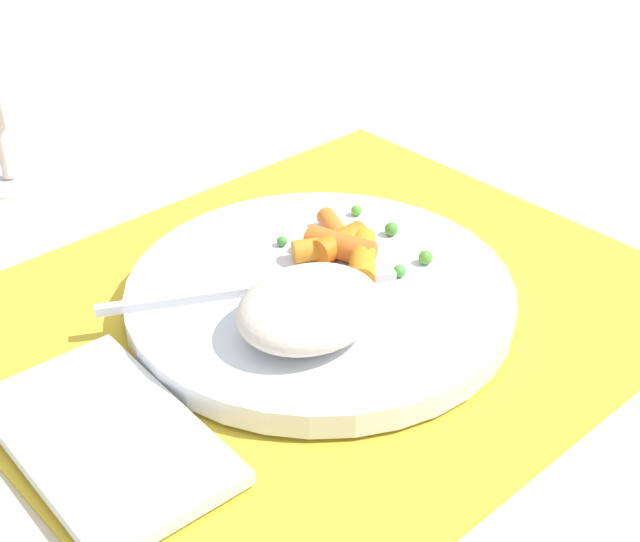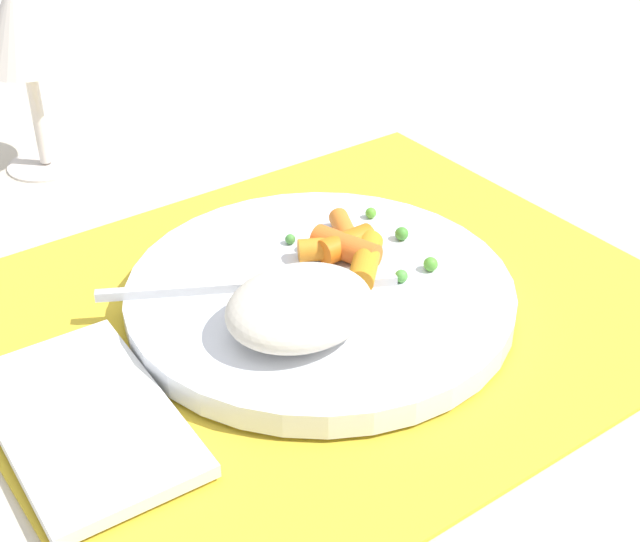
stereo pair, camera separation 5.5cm
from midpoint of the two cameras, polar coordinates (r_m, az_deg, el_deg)
name	(u,v)px [view 1 (the left image)]	position (r m, az deg, el deg)	size (l,w,h in m)	color
ground_plane	(320,312)	(0.58, -2.71, -2.72)	(2.40, 2.40, 0.00)	beige
placemat	(320,309)	(0.58, -2.71, -2.48)	(0.43, 0.36, 0.01)	gold
plate	(320,295)	(0.57, -2.74, -1.59)	(0.25, 0.25, 0.02)	white
rice_mound	(309,308)	(0.52, -3.71, -2.42)	(0.09, 0.08, 0.03)	beige
carrot_portion	(343,247)	(0.59, -1.21, 1.47)	(0.06, 0.09, 0.02)	orange
pea_scatter	(366,253)	(0.59, 0.28, 1.08)	(0.08, 0.09, 0.01)	#44943C
fork	(281,286)	(0.57, -5.28, -1.02)	(0.17, 0.10, 0.01)	silver
napkin	(105,438)	(0.50, -16.54, -10.16)	(0.09, 0.15, 0.01)	white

